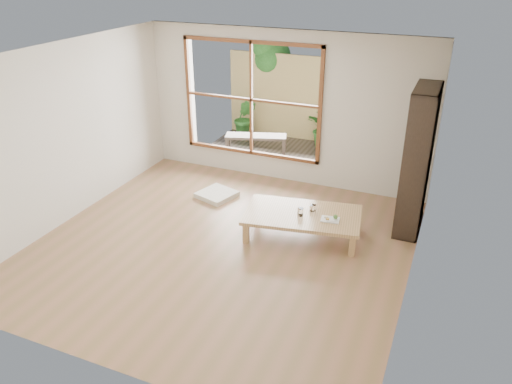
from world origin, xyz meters
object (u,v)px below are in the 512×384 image
at_px(food_tray, 331,219).
at_px(low_table, 302,216).
at_px(bookshelf, 417,161).
at_px(garden_bench, 256,138).

bearing_deg(food_tray, low_table, 167.85).
relative_size(low_table, food_tray, 6.33).
distance_m(bookshelf, garden_bench, 3.76).
bearing_deg(bookshelf, garden_bench, 150.72).
distance_m(low_table, bookshelf, 1.79).
height_order(food_tray, garden_bench, food_tray).
height_order(low_table, food_tray, food_tray).
bearing_deg(garden_bench, bookshelf, -47.39).
distance_m(bookshelf, food_tray, 1.48).
bearing_deg(garden_bench, food_tray, -68.19).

